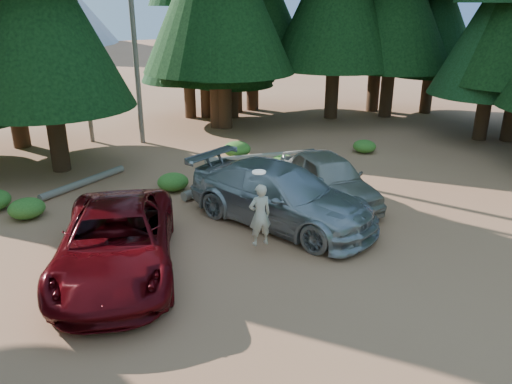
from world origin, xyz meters
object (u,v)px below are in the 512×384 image
silver_minivan_center (281,195)px  log_right (241,178)px  frisbee_player (260,215)px  log_left (84,182)px  log_mid (248,158)px  red_pickup (116,242)px  silver_minivan_right (328,178)px

silver_minivan_center → log_right: (0.86, 3.79, -0.73)m
frisbee_player → log_left: frisbee_player is taller
log_mid → red_pickup: bearing=-125.1°
silver_minivan_center → log_right: silver_minivan_center is taller
silver_minivan_right → log_left: (-6.62, 6.04, -0.69)m
log_left → log_right: bearing=-55.1°
log_mid → silver_minivan_right: bearing=-74.4°
silver_minivan_center → frisbee_player: (-1.59, -1.25, 0.20)m
log_mid → log_right: size_ratio=0.69×
silver_minivan_center → log_left: 7.91m
silver_minivan_right → frisbee_player: size_ratio=2.32×
log_left → log_mid: log_mid is taller
frisbee_player → log_left: 8.38m
log_right → red_pickup: bearing=-159.0°
silver_minivan_center → log_left: bearing=104.5°
frisbee_player → red_pickup: bearing=-6.0°
frisbee_player → log_right: (2.45, 5.04, -0.93)m
frisbee_player → silver_minivan_right: bearing=-144.8°
log_mid → log_right: 2.63m
silver_minivan_right → log_left: size_ratio=1.27×
silver_minivan_center → log_mid: (2.49, 5.86, -0.75)m
log_left → frisbee_player: bearing=-97.4°
silver_minivan_right → frisbee_player: frisbee_player is taller
frisbee_player → log_right: size_ratio=0.39×
log_mid → silver_minivan_center: bearing=-96.5°
silver_minivan_center → silver_minivan_right: (2.40, 0.61, -0.07)m
red_pickup → silver_minivan_right: red_pickup is taller
silver_minivan_center → log_left: silver_minivan_center is taller
frisbee_player → log_mid: (4.08, 7.11, -0.95)m
red_pickup → log_right: 7.28m
log_left → red_pickup: bearing=-123.8°
red_pickup → silver_minivan_center: bearing=26.1°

